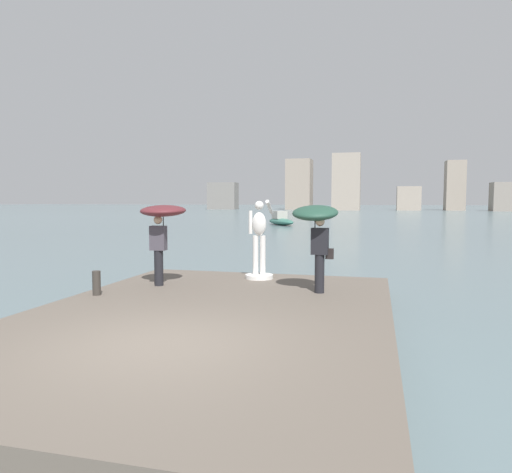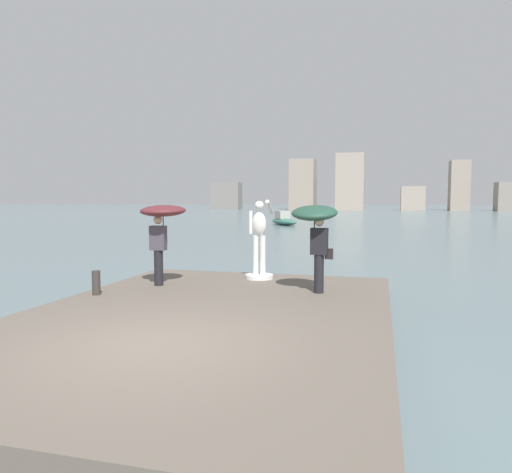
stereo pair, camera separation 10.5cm
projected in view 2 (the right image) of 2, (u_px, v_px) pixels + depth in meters
ground_plane at (347, 226)px, 45.56m from camera, size 400.00×400.00×0.00m
pier at (204, 323)px, 8.86m from camera, size 6.79×9.89×0.40m
statue_white_figure at (259, 246)px, 12.66m from camera, size 0.75×0.94×2.12m
onlooker_left at (162, 220)px, 11.58m from camera, size 1.20×1.21×2.02m
onlooker_right at (316, 223)px, 10.68m from camera, size 1.07×1.11×2.06m
mooring_bollard at (96, 283)px, 10.51m from camera, size 0.18×0.18×0.54m
boat_far at (284, 220)px, 47.49m from camera, size 4.15×5.15×1.40m
distant_skyline at (359, 188)px, 117.45m from camera, size 77.75×11.46×13.80m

